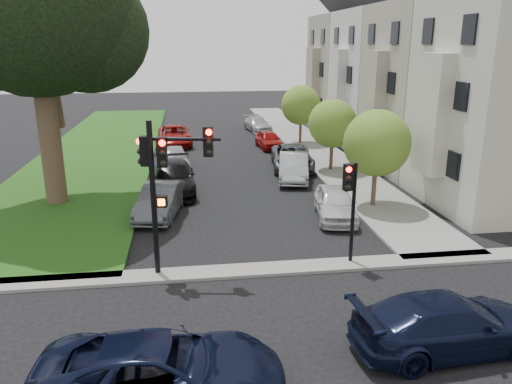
{
  "coord_description": "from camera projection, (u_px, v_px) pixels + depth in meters",
  "views": [
    {
      "loc": [
        -2.63,
        -13.75,
        7.67
      ],
      "look_at": [
        0.0,
        5.0,
        2.0
      ],
      "focal_mm": 35.0,
      "sensor_mm": 36.0,
      "label": 1
    }
  ],
  "objects": [
    {
      "name": "car_parked_2",
      "position": [
        292.0,
        157.0,
        31.48
      ],
      "size": [
        3.09,
        5.57,
        1.48
      ],
      "primitive_type": "imported",
      "rotation": [
        0.0,
        0.0,
        -0.12
      ],
      "color": "#3F4247",
      "rests_on": "ground"
    },
    {
      "name": "house_c",
      "position": [
        388.0,
        53.0,
        37.08
      ],
      "size": [
        7.7,
        7.55,
        15.97
      ],
      "color": "#B8B0AA",
      "rests_on": "ground"
    },
    {
      "name": "car_cross_near",
      "position": [
        161.0,
        372.0,
        10.92
      ],
      "size": [
        5.61,
        2.84,
        1.52
      ],
      "primitive_type": "imported",
      "rotation": [
        0.0,
        0.0,
        1.51
      ],
      "color": "black",
      "rests_on": "ground"
    },
    {
      "name": "house_b",
      "position": [
        437.0,
        56.0,
        29.96
      ],
      "size": [
        7.7,
        7.55,
        15.97
      ],
      "color": "tan",
      "rests_on": "ground"
    },
    {
      "name": "small_tree_a",
      "position": [
        377.0,
        143.0,
        23.38
      ],
      "size": [
        3.16,
        3.16,
        4.75
      ],
      "color": "#4B3627",
      "rests_on": "ground"
    },
    {
      "name": "car_parked_1",
      "position": [
        294.0,
        167.0,
        28.88
      ],
      "size": [
        2.52,
        4.87,
        1.53
      ],
      "primitive_type": "imported",
      "rotation": [
        0.0,
        0.0,
        -0.2
      ],
      "color": "#999BA0",
      "rests_on": "ground"
    },
    {
      "name": "grass_strip",
      "position": [
        101.0,
        149.0,
        37.15
      ],
      "size": [
        8.0,
        44.0,
        0.12
      ],
      "primitive_type": "cube",
      "color": "#184612",
      "rests_on": "ground"
    },
    {
      "name": "car_parked_4",
      "position": [
        258.0,
        124.0,
        45.03
      ],
      "size": [
        2.36,
        4.58,
        1.27
      ],
      "primitive_type": "imported",
      "rotation": [
        0.0,
        0.0,
        0.14
      ],
      "color": "#999BA0",
      "rests_on": "ground"
    },
    {
      "name": "traffic_signal_secondary",
      "position": [
        351.0,
        195.0,
        17.31
      ],
      "size": [
        0.5,
        0.41,
        3.73
      ],
      "color": "black",
      "rests_on": "ground"
    },
    {
      "name": "sidewalk_right",
      "position": [
        307.0,
        144.0,
        39.24
      ],
      "size": [
        3.5,
        44.0,
        0.12
      ],
      "primitive_type": "cube",
      "color": "slate",
      "rests_on": "ground"
    },
    {
      "name": "ground",
      "position": [
        278.0,
        298.0,
        15.59
      ],
      "size": [
        140.0,
        140.0,
        0.0
      ],
      "primitive_type": "plane",
      "color": "black",
      "rests_on": "ground"
    },
    {
      "name": "car_parked_6",
      "position": [
        173.0,
        178.0,
        26.5
      ],
      "size": [
        2.42,
        5.59,
        1.6
      ],
      "primitive_type": "imported",
      "rotation": [
        0.0,
        0.0,
        0.03
      ],
      "color": "black",
      "rests_on": "ground"
    },
    {
      "name": "small_tree_c",
      "position": [
        301.0,
        105.0,
        38.48
      ],
      "size": [
        3.06,
        3.06,
        4.59
      ],
      "color": "#4B3627",
      "rests_on": "ground"
    },
    {
      "name": "sidewalk_cross",
      "position": [
        268.0,
        269.0,
        17.47
      ],
      "size": [
        60.0,
        1.0,
        0.12
      ],
      "primitive_type": "cube",
      "color": "slate",
      "rests_on": "ground"
    },
    {
      "name": "car_cross_far",
      "position": [
        449.0,
        323.0,
        12.83
      ],
      "size": [
        5.29,
        2.5,
        1.49
      ],
      "primitive_type": "imported",
      "rotation": [
        0.0,
        0.0,
        1.65
      ],
      "color": "black",
      "rests_on": "ground"
    },
    {
      "name": "house_d",
      "position": [
        355.0,
        52.0,
        44.2
      ],
      "size": [
        7.7,
        7.55,
        15.97
      ],
      "color": "tan",
      "rests_on": "ground"
    },
    {
      "name": "car_parked_0",
      "position": [
        335.0,
        203.0,
        22.55
      ],
      "size": [
        2.34,
        4.41,
        1.43
      ],
      "primitive_type": "imported",
      "rotation": [
        0.0,
        0.0,
        -0.16
      ],
      "color": "silver",
      "rests_on": "ground"
    },
    {
      "name": "small_tree_b",
      "position": [
        333.0,
        124.0,
        30.34
      ],
      "size": [
        2.97,
        2.97,
        4.45
      ],
      "color": "#4B3627",
      "rests_on": "ground"
    },
    {
      "name": "car_parked_7",
      "position": [
        175.0,
        158.0,
        31.53
      ],
      "size": [
        2.11,
        4.32,
        1.42
      ],
      "primitive_type": "imported",
      "rotation": [
        0.0,
        0.0,
        0.11
      ],
      "color": "#999BA0",
      "rests_on": "ground"
    },
    {
      "name": "traffic_signal_main",
      "position": [
        165.0,
        171.0,
        16.21
      ],
      "size": [
        2.61,
        0.69,
        5.33
      ],
      "color": "black",
      "rests_on": "ground"
    },
    {
      "name": "car_parked_5",
      "position": [
        160.0,
        201.0,
        22.86
      ],
      "size": [
        2.36,
        4.69,
        1.48
      ],
      "primitive_type": "imported",
      "rotation": [
        0.0,
        0.0,
        -0.18
      ],
      "color": "#3F4247",
      "rests_on": "ground"
    },
    {
      "name": "car_parked_3",
      "position": [
        269.0,
        140.0,
        37.69
      ],
      "size": [
        1.89,
        3.98,
        1.31
      ],
      "primitive_type": "imported",
      "rotation": [
        0.0,
        0.0,
        0.09
      ],
      "color": "maroon",
      "rests_on": "ground"
    },
    {
      "name": "car_parked_8",
      "position": [
        175.0,
        135.0,
        38.87
      ],
      "size": [
        2.84,
        5.57,
        1.51
      ],
      "primitive_type": "imported",
      "rotation": [
        0.0,
        0.0,
        0.06
      ],
      "color": "maroon",
      "rests_on": "ground"
    }
  ]
}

